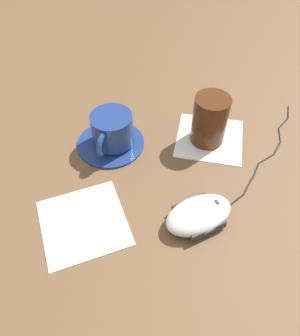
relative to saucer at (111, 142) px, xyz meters
name	(u,v)px	position (x,y,z in m)	size (l,w,h in m)	color
ground_plane	(154,161)	(0.02, 0.10, 0.00)	(3.00, 3.00, 0.00)	brown
saucer	(111,142)	(0.00, 0.00, 0.00)	(0.13, 0.13, 0.01)	navy
coffee_cup	(112,130)	(0.00, 0.01, 0.04)	(0.11, 0.08, 0.06)	navy
computer_mouse	(199,215)	(0.12, 0.21, 0.01)	(0.13, 0.13, 0.03)	silver
mouse_cable	(268,152)	(-0.08, 0.30, 0.00)	(0.31, 0.09, 0.00)	black
napkin_under_glass	(209,138)	(-0.08, 0.18, 0.00)	(0.13, 0.13, 0.00)	white
drinking_glass	(210,120)	(-0.07, 0.18, 0.05)	(0.07, 0.07, 0.10)	#4C2814
napkin_spare	(84,222)	(0.18, 0.03, 0.00)	(0.14, 0.14, 0.00)	white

